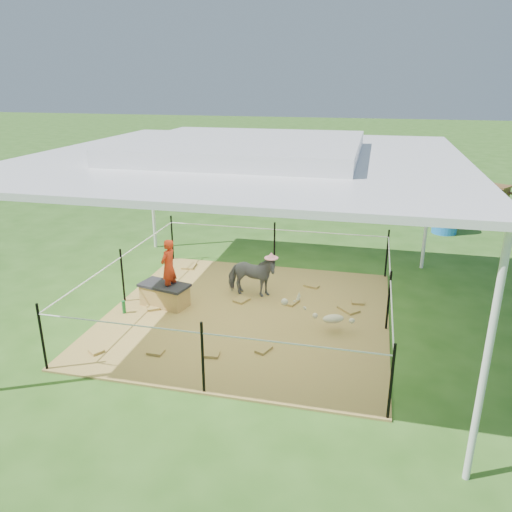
% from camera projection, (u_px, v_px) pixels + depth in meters
% --- Properties ---
extents(ground, '(90.00, 90.00, 0.00)m').
position_uv_depth(ground, '(248.00, 315.00, 8.36)').
color(ground, '#2D5919').
rests_on(ground, ground).
extents(hay_patch, '(4.60, 4.60, 0.03)m').
position_uv_depth(hay_patch, '(248.00, 315.00, 8.36)').
color(hay_patch, brown).
rests_on(hay_patch, ground).
extents(canopy_tent, '(6.30, 6.30, 2.90)m').
position_uv_depth(canopy_tent, '(247.00, 153.00, 7.46)').
color(canopy_tent, silver).
rests_on(canopy_tent, ground).
extents(rope_fence, '(4.54, 4.54, 1.00)m').
position_uv_depth(rope_fence, '(248.00, 280.00, 8.15)').
color(rope_fence, black).
rests_on(rope_fence, ground).
extents(straw_bale, '(0.86, 0.56, 0.35)m').
position_uv_depth(straw_bale, '(165.00, 296.00, 8.62)').
color(straw_bale, '#A87C3D').
rests_on(straw_bale, hay_patch).
extents(dark_cloth, '(0.92, 0.61, 0.04)m').
position_uv_depth(dark_cloth, '(164.00, 285.00, 8.55)').
color(dark_cloth, black).
rests_on(dark_cloth, straw_bale).
extents(woman, '(0.30, 0.39, 0.95)m').
position_uv_depth(woman, '(168.00, 261.00, 8.38)').
color(woman, red).
rests_on(woman, straw_bale).
extents(green_bottle, '(0.07, 0.07, 0.22)m').
position_uv_depth(green_bottle, '(124.00, 307.00, 8.35)').
color(green_bottle, '#176729').
rests_on(green_bottle, hay_patch).
extents(pony, '(0.92, 0.43, 0.78)m').
position_uv_depth(pony, '(251.00, 276.00, 8.92)').
color(pony, '#4D4C52').
rests_on(pony, hay_patch).
extents(pink_hat, '(0.24, 0.24, 0.11)m').
position_uv_depth(pink_hat, '(251.00, 252.00, 8.77)').
color(pink_hat, pink).
rests_on(pink_hat, pony).
extents(foal, '(1.03, 0.80, 0.50)m').
position_uv_depth(foal, '(333.00, 317.00, 7.68)').
color(foal, '#C0B38C').
rests_on(foal, hay_patch).
extents(trash_barrel, '(0.79, 0.79, 0.96)m').
position_uv_depth(trash_barrel, '(446.00, 215.00, 12.66)').
color(trash_barrel, blue).
rests_on(trash_barrel, ground).
extents(picnic_table_near, '(1.74, 1.33, 0.68)m').
position_uv_depth(picnic_table_near, '(370.00, 199.00, 14.89)').
color(picnic_table_near, brown).
rests_on(picnic_table_near, ground).
extents(picnic_table_far, '(1.92, 1.82, 0.65)m').
position_uv_depth(picnic_table_far, '(482.00, 193.00, 15.74)').
color(picnic_table_far, brown).
rests_on(picnic_table_far, ground).
extents(distant_person, '(0.70, 0.61, 1.22)m').
position_uv_depth(distant_person, '(371.00, 192.00, 14.59)').
color(distant_person, '#2F65B3').
rests_on(distant_person, ground).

